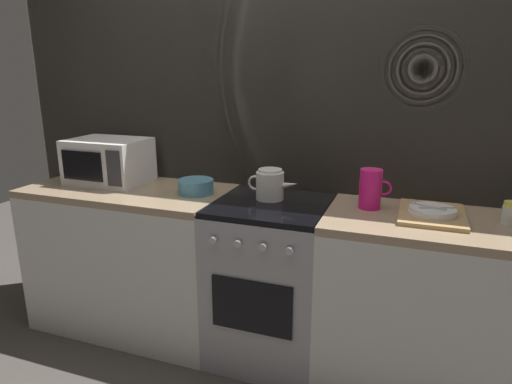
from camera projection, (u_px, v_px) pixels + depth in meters
name	position (u px, v px, depth m)	size (l,w,h in m)	color
ground_plane	(270.00, 351.00, 2.58)	(8.00, 8.00, 0.00)	#47423D
back_wall	(289.00, 137.00, 2.55)	(3.60, 0.05, 2.40)	#A39989
counter_left	(133.00, 258.00, 2.75)	(1.20, 0.60, 0.90)	silver
stove_unit	(271.00, 280.00, 2.46)	(0.60, 0.63, 0.90)	#9E9EA3
counter_right	(446.00, 309.00, 2.16)	(1.20, 0.60, 0.90)	silver
microwave	(109.00, 161.00, 2.72)	(0.46, 0.35, 0.27)	white
kettle	(270.00, 185.00, 2.38)	(0.28, 0.15, 0.17)	white
mixing_bowl	(196.00, 186.00, 2.51)	(0.20, 0.20, 0.08)	teal
pitcher	(371.00, 189.00, 2.22)	(0.16, 0.11, 0.20)	#E5197A
dish_pile	(432.00, 213.00, 2.11)	(0.30, 0.40, 0.06)	tan
spice_jar	(511.00, 213.00, 2.00)	(0.08, 0.08, 0.10)	silver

